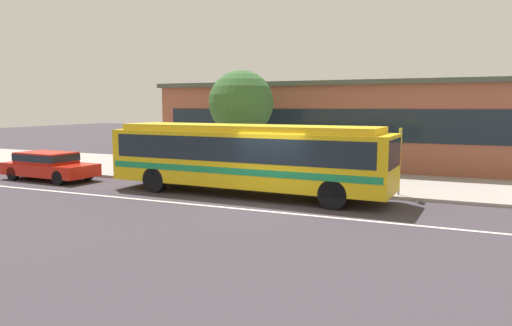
{
  "coord_description": "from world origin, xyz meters",
  "views": [
    {
      "loc": [
        6.21,
        -15.01,
        3.42
      ],
      "look_at": [
        -0.94,
        1.28,
        1.3
      ],
      "focal_mm": 33.77,
      "sensor_mm": 36.0,
      "label": 1
    }
  ],
  "objects": [
    {
      "name": "ground_plane",
      "position": [
        0.0,
        0.0,
        0.0
      ],
      "size": [
        120.0,
        120.0,
        0.0
      ],
      "primitive_type": "plane",
      "color": "#3B343C"
    },
    {
      "name": "sidewalk_slab",
      "position": [
        0.0,
        6.93,
        0.06
      ],
      "size": [
        60.0,
        8.0,
        0.12
      ],
      "primitive_type": "cube",
      "color": "#9E958E",
      "rests_on": "ground_plane"
    },
    {
      "name": "lane_stripe_center",
      "position": [
        0.0,
        -0.8,
        0.0
      ],
      "size": [
        56.0,
        0.16,
        0.01
      ],
      "primitive_type": "cube",
      "color": "silver",
      "rests_on": "ground_plane"
    },
    {
      "name": "transit_bus",
      "position": [
        -1.46,
        1.57,
        1.57
      ],
      "size": [
        11.16,
        2.87,
        2.69
      ],
      "color": "gold",
      "rests_on": "ground_plane"
    },
    {
      "name": "sedan_behind_bus",
      "position": [
        -11.44,
        1.33,
        0.72
      ],
      "size": [
        4.63,
        2.12,
        1.29
      ],
      "color": "red",
      "rests_on": "ground_plane"
    },
    {
      "name": "pedestrian_waiting_near_sign",
      "position": [
        -2.83,
        4.47,
        1.07
      ],
      "size": [
        0.37,
        0.37,
        1.63
      ],
      "color": "#383440",
      "rests_on": "sidewalk_slab"
    },
    {
      "name": "pedestrian_walking_along_curb",
      "position": [
        -3.21,
        3.93,
        1.1
      ],
      "size": [
        0.45,
        0.45,
        1.68
      ],
      "color": "#3A373A",
      "rests_on": "sidewalk_slab"
    },
    {
      "name": "bus_stop_sign",
      "position": [
        3.98,
        3.3,
        1.72
      ],
      "size": [
        0.08,
        0.44,
        2.49
      ],
      "color": "gray",
      "rests_on": "sidewalk_slab"
    },
    {
      "name": "street_tree_near_stop",
      "position": [
        -3.93,
        6.3,
        3.54
      ],
      "size": [
        3.17,
        3.17,
        5.02
      ],
      "color": "brown",
      "rests_on": "sidewalk_slab"
    },
    {
      "name": "station_building",
      "position": [
        -0.75,
        13.4,
        2.36
      ],
      "size": [
        19.66,
        9.27,
        4.7
      ],
      "color": "#94523D",
      "rests_on": "ground_plane"
    }
  ]
}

